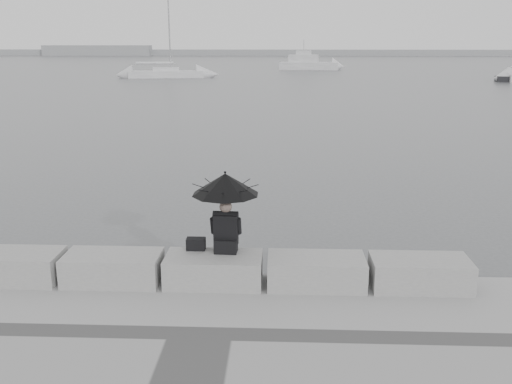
{
  "coord_description": "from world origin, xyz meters",
  "views": [
    {
      "loc": [
        1.08,
        -9.24,
        4.47
      ],
      "look_at": [
        0.56,
        3.0,
        1.17
      ],
      "focal_mm": 40.0,
      "sensor_mm": 36.0,
      "label": 1
    }
  ],
  "objects_px": {
    "seated_person": "(225,195)",
    "sailboat_left": "(166,73)",
    "dinghy": "(191,74)",
    "motor_cruiser": "(309,64)"
  },
  "relations": [
    {
      "from": "seated_person",
      "to": "sailboat_left",
      "type": "height_order",
      "value": "sailboat_left"
    },
    {
      "from": "dinghy",
      "to": "sailboat_left",
      "type": "bearing_deg",
      "value": -155.79
    },
    {
      "from": "dinghy",
      "to": "motor_cruiser",
      "type": "bearing_deg",
      "value": 42.5
    },
    {
      "from": "dinghy",
      "to": "seated_person",
      "type": "bearing_deg",
      "value": -87.69
    },
    {
      "from": "seated_person",
      "to": "dinghy",
      "type": "relative_size",
      "value": 0.41
    },
    {
      "from": "seated_person",
      "to": "sailboat_left",
      "type": "xyz_separation_m",
      "value": [
        -12.77,
        59.87,
        -1.48
      ]
    },
    {
      "from": "sailboat_left",
      "to": "seated_person",
      "type": "bearing_deg",
      "value": -87.82
    },
    {
      "from": "seated_person",
      "to": "sailboat_left",
      "type": "bearing_deg",
      "value": 104.49
    },
    {
      "from": "seated_person",
      "to": "motor_cruiser",
      "type": "height_order",
      "value": "motor_cruiser"
    },
    {
      "from": "seated_person",
      "to": "dinghy",
      "type": "bearing_deg",
      "value": 101.71
    }
  ]
}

